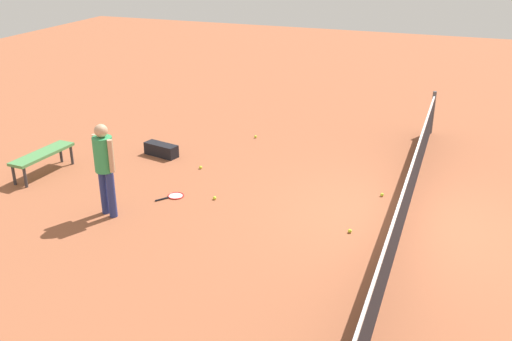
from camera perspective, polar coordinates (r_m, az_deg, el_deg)
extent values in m
plane|color=#9E5638|center=(10.54, 14.46, -4.74)|extent=(40.00, 40.00, 0.00)
cylinder|color=#4C4C51|center=(15.01, 17.01, 5.49)|extent=(0.09, 0.09, 1.07)
cube|color=black|center=(10.34, 14.70, -2.50)|extent=(10.00, 0.02, 0.91)
cube|color=white|center=(10.15, 14.97, -0.02)|extent=(10.00, 0.04, 0.06)
cylinder|color=navy|center=(10.46, -14.06, -2.33)|extent=(0.18, 0.18, 0.85)
cylinder|color=navy|center=(10.62, -14.77, -1.99)|extent=(0.18, 0.18, 0.85)
cylinder|color=#339959|center=(10.26, -14.81, 1.57)|extent=(0.44, 0.44, 0.62)
cylinder|color=tan|center=(10.09, -14.11, 1.39)|extent=(0.12, 0.12, 0.58)
cylinder|color=tan|center=(10.42, -15.52, 1.94)|extent=(0.12, 0.12, 0.58)
sphere|color=tan|center=(10.12, -15.05, 3.81)|extent=(0.29, 0.29, 0.23)
torus|color=red|center=(11.18, -7.92, -2.49)|extent=(0.44, 0.44, 0.02)
cylinder|color=silver|center=(11.18, -7.92, -2.49)|extent=(0.37, 0.37, 0.00)
cylinder|color=black|center=(11.07, -9.26, -2.80)|extent=(0.24, 0.19, 0.03)
sphere|color=#C6E033|center=(12.38, -5.49, 0.31)|extent=(0.07, 0.07, 0.07)
sphere|color=#C6E033|center=(9.91, 9.24, -5.91)|extent=(0.07, 0.07, 0.07)
sphere|color=#C6E033|center=(11.33, 12.32, -2.34)|extent=(0.07, 0.07, 0.07)
sphere|color=#C6E033|center=(10.96, -4.11, -2.72)|extent=(0.07, 0.07, 0.07)
sphere|color=#C6E033|center=(14.17, -0.05, 3.36)|extent=(0.07, 0.07, 0.07)
cube|color=#4C8C4C|center=(12.70, -20.34, 1.55)|extent=(1.52, 0.50, 0.06)
cylinder|color=#333338|center=(13.33, -18.71, 1.65)|extent=(0.06, 0.06, 0.42)
cylinder|color=#333338|center=(12.47, -22.78, -0.41)|extent=(0.06, 0.06, 0.42)
cylinder|color=#333338|center=(13.13, -17.74, 1.46)|extent=(0.06, 0.06, 0.42)
cylinder|color=#333338|center=(12.26, -21.81, -0.64)|extent=(0.06, 0.06, 0.42)
cube|color=black|center=(13.18, -9.33, 2.04)|extent=(0.45, 0.84, 0.28)
cylinder|color=black|center=(13.41, -10.44, 2.32)|extent=(0.28, 0.16, 0.27)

